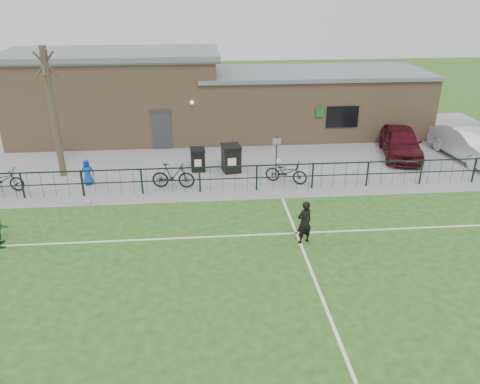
{
  "coord_description": "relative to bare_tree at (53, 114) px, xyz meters",
  "views": [
    {
      "loc": [
        -1.38,
        -10.86,
        8.5
      ],
      "look_at": [
        0.0,
        5.0,
        1.3
      ],
      "focal_mm": 35.0,
      "sensor_mm": 36.0,
      "label": 1
    }
  ],
  "objects": [
    {
      "name": "wheelie_bin_right",
      "position": [
        8.04,
        -0.13,
        -2.37
      ],
      "size": [
        0.94,
        1.03,
        1.23
      ],
      "primitive_type": "cube",
      "rotation": [
        0.0,
        0.0,
        0.15
      ],
      "color": "black",
      "rests_on": "paving_strip"
    },
    {
      "name": "bicycle_d",
      "position": [
        5.33,
        -1.93,
        -2.41
      ],
      "size": [
        1.96,
        0.77,
        1.15
      ],
      "primitive_type": "imported",
      "rotation": [
        0.0,
        0.0,
        1.45
      ],
      "color": "black",
      "rests_on": "paving_strip"
    },
    {
      "name": "sign_post",
      "position": [
        10.09,
        -1.05,
        -1.98
      ],
      "size": [
        0.08,
        0.08,
        2.0
      ],
      "primitive_type": "cylinder",
      "rotation": [
        0.0,
        0.0,
        0.32
      ],
      "color": "black",
      "rests_on": "paving_strip"
    },
    {
      "name": "goalkeeper_kick",
      "position": [
        10.1,
        -7.09,
        -2.16
      ],
      "size": [
        0.97,
        2.99,
        2.24
      ],
      "color": "black",
      "rests_on": "ground"
    },
    {
      "name": "car_maroon",
      "position": [
        17.07,
        1.22,
        -2.21
      ],
      "size": [
        2.83,
        4.81,
        1.54
      ],
      "primitive_type": "imported",
      "rotation": [
        0.0,
        0.0,
        -0.24
      ],
      "color": "#410B16",
      "rests_on": "paving_strip"
    },
    {
      "name": "wheelie_bin_left",
      "position": [
        6.42,
        0.14,
        -2.48
      ],
      "size": [
        0.7,
        0.79,
        1.01
      ],
      "primitive_type": "cube",
      "rotation": [
        0.0,
        0.0,
        0.05
      ],
      "color": "black",
      "rests_on": "paving_strip"
    },
    {
      "name": "bare_tree",
      "position": [
        0.0,
        0.0,
        0.0
      ],
      "size": [
        0.3,
        0.3,
        6.0
      ],
      "primitive_type": "cylinder",
      "color": "#403527",
      "rests_on": "ground"
    },
    {
      "name": "ground",
      "position": [
        8.0,
        -10.5,
        -3.0
      ],
      "size": [
        90.0,
        90.0,
        0.0
      ],
      "primitive_type": "plane",
      "color": "#235117",
      "rests_on": "ground"
    },
    {
      "name": "paving_strip",
      "position": [
        8.0,
        3.0,
        -2.99
      ],
      "size": [
        34.0,
        13.0,
        0.02
      ],
      "primitive_type": "cube",
      "color": "gray",
      "rests_on": "ground"
    },
    {
      "name": "spectator_child",
      "position": [
        1.44,
        -1.24,
        -2.38
      ],
      "size": [
        0.63,
        0.46,
        1.2
      ],
      "primitive_type": "imported",
      "rotation": [
        0.0,
        0.0,
        0.14
      ],
      "color": "#133FB4",
      "rests_on": "paving_strip"
    },
    {
      "name": "bicycle_e",
      "position": [
        10.45,
        -1.8,
        -2.47
      ],
      "size": [
        2.05,
        1.39,
        1.02
      ],
      "primitive_type": "imported",
      "rotation": [
        0.0,
        0.0,
        1.16
      ],
      "color": "black",
      "rests_on": "paving_strip"
    },
    {
      "name": "perimeter_fence",
      "position": [
        8.0,
        -2.5,
        -2.4
      ],
      "size": [
        28.0,
        0.1,
        1.2
      ],
      "primitive_type": "cube",
      "color": "black",
      "rests_on": "ground"
    },
    {
      "name": "pitch_line_mid",
      "position": [
        8.0,
        -6.5,
        -3.0
      ],
      "size": [
        28.0,
        0.1,
        0.01
      ],
      "primitive_type": "cube",
      "color": "white",
      "rests_on": "ground"
    },
    {
      "name": "ball_ground",
      "position": [
        1.85,
        -3.32,
        -2.89
      ],
      "size": [
        0.21,
        0.21,
        0.21
      ],
      "primitive_type": "sphere",
      "color": "silver",
      "rests_on": "ground"
    },
    {
      "name": "pitch_line_perp",
      "position": [
        10.0,
        -10.5,
        -3.0
      ],
      "size": [
        0.1,
        16.0,
        0.01
      ],
      "primitive_type": "cube",
      "color": "white",
      "rests_on": "ground"
    },
    {
      "name": "clubhouse",
      "position": [
        7.12,
        6.0,
        -0.78
      ],
      "size": [
        24.25,
        5.4,
        4.96
      ],
      "color": "#A5815C",
      "rests_on": "ground"
    },
    {
      "name": "car_silver",
      "position": [
        20.4,
        0.46,
        -2.17
      ],
      "size": [
        2.35,
        5.1,
        1.62
      ],
      "primitive_type": "imported",
      "rotation": [
        0.0,
        0.0,
        0.13
      ],
      "color": "#B7BBC0",
      "rests_on": "paving_strip"
    },
    {
      "name": "pitch_line_touch",
      "position": [
        8.0,
        -2.7,
        -3.0
      ],
      "size": [
        28.0,
        0.1,
        0.01
      ],
      "primitive_type": "cube",
      "color": "white",
      "rests_on": "ground"
    },
    {
      "name": "bicycle_c",
      "position": [
        -2.16,
        -1.6,
        -2.47
      ],
      "size": [
        1.99,
        0.88,
        1.01
      ],
      "primitive_type": "imported",
      "rotation": [
        0.0,
        0.0,
        1.46
      ],
      "color": "black",
      "rests_on": "paving_strip"
    }
  ]
}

